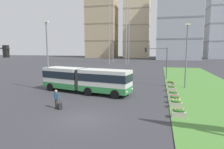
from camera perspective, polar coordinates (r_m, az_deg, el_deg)
The scene contains 19 objects.
ground_plane at distance 15.84m, azimuth -8.15°, elevation -12.68°, with size 260.00×260.00×0.00m, color #38383D.
grass_median at distance 25.10m, azimuth 27.31°, elevation -5.78°, with size 10.00×70.00×0.08m, color #4C8438.
articulated_bus at distance 24.54m, azimuth -7.89°, elevation -1.45°, with size 12.06×5.01×3.00m.
car_white_van at distance 34.96m, azimuth -5.86°, elevation -0.24°, with size 4.57×2.40×1.58m.
pedestrian_crossing at distance 18.70m, azimuth -15.93°, elevation -6.53°, with size 0.53×0.36×1.74m.
rolling_suitcase at distance 18.49m, azimuth -14.93°, elevation -8.87°, with size 0.38×0.43×0.97m.
flower_planter_0 at distance 16.63m, azimuth 18.84°, elevation -10.48°, with size 1.10×0.56×0.74m.
flower_planter_1 at distance 19.31m, azimuth 18.12°, elevation -7.94°, with size 1.10×0.56×0.74m.
flower_planter_2 at distance 20.85m, azimuth 17.80°, elevation -6.79°, with size 1.10×0.56×0.74m.
flower_planter_3 at distance 23.03m, azimuth 17.42°, elevation -5.43°, with size 1.10×0.56×0.74m.
flower_planter_4 at distance 26.38m, azimuth 16.96°, elevation -3.79°, with size 1.10×0.56×0.74m.
flower_planter_5 at distance 29.73m, azimuth 16.61°, elevation -2.53°, with size 1.10×0.56×0.74m.
traffic_light_far_right at distance 35.80m, azimuth 13.49°, elevation 4.88°, with size 4.07×0.28×5.65m.
streetlight_left at distance 26.70m, azimuth -18.29°, elevation 5.99°, with size 0.70×0.28×8.94m.
streetlight_median at distance 28.66m, azimuth 20.84°, elevation 5.82°, with size 0.70×0.28×8.80m.
apartment_tower_west at distance 125.18m, azimuth -2.94°, elevation 14.07°, with size 17.65×15.06×39.49m.
apartment_tower_westcentre at distance 124.07m, azimuth 7.32°, elevation 13.63°, with size 15.12×15.63×37.53m.
apartment_tower_centre at distance 105.73m, azimuth 18.80°, elevation 14.80°, with size 20.81×15.40×39.09m.
transmission_pylon at distance 72.98m, azimuth 2.19°, elevation 19.30°, with size 9.00×6.24×37.78m.
Camera 1 is at (5.63, -13.77, 5.45)m, focal length 31.42 mm.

